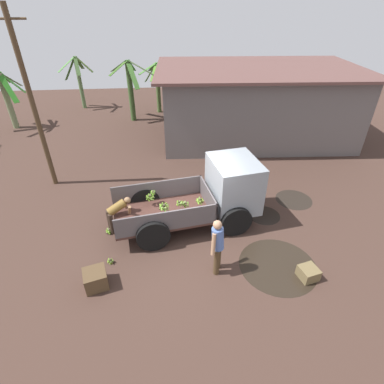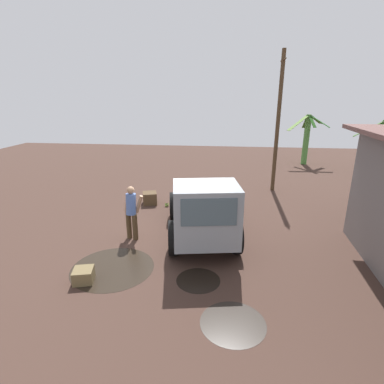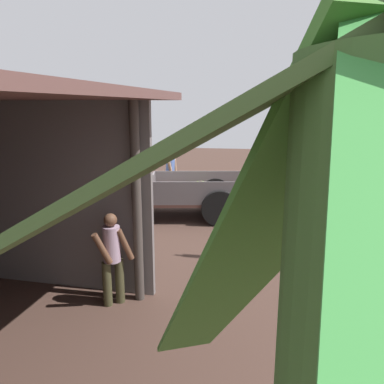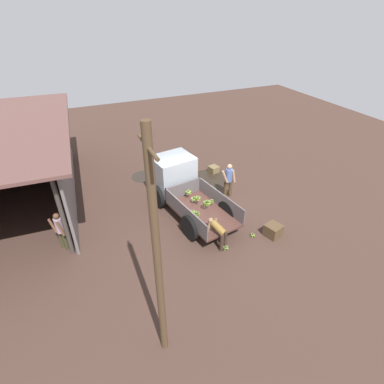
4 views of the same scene
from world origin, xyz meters
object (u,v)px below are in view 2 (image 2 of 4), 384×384
person_bystander_near_shed (371,214)px  cargo_truck (204,214)px  utility_pole (278,122)px  wooden_crate_1 (84,275)px  wooden_crate_0 (150,198)px  banana_bunch_on_ground_0 (199,204)px  person_worker_loading (203,193)px  person_foreground_visitor (131,210)px  banana_bunch_on_ground_1 (167,205)px

person_bystander_near_shed → cargo_truck: bearing=152.7°
cargo_truck → utility_pole: 7.01m
utility_pole → wooden_crate_1: bearing=-34.6°
wooden_crate_0 → wooden_crate_1: size_ratio=1.22×
cargo_truck → wooden_crate_0: cargo_truck is taller
utility_pole → wooden_crate_0: 6.59m
banana_bunch_on_ground_0 → person_worker_loading: bearing=31.4°
person_worker_loading → banana_bunch_on_ground_0: bearing=-172.8°
person_foreground_visitor → banana_bunch_on_ground_0: person_foreground_visitor is taller
person_foreground_visitor → banana_bunch_on_ground_0: (-3.11, 1.82, -0.85)m
cargo_truck → banana_bunch_on_ground_0: 3.66m
person_bystander_near_shed → wooden_crate_1: 8.35m
person_worker_loading → person_bystander_near_shed: person_bystander_near_shed is taller
person_worker_loading → wooden_crate_1: (5.21, -2.49, -0.51)m
person_worker_loading → wooden_crate_1: bearing=-49.7°
banana_bunch_on_ground_0 → banana_bunch_on_ground_1: (0.20, -1.31, -0.01)m
person_foreground_visitor → person_bystander_near_shed: bearing=-65.8°
person_worker_loading → banana_bunch_on_ground_1: 1.60m
banana_bunch_on_ground_1 → wooden_crate_0: (-0.25, -0.76, 0.16)m
cargo_truck → banana_bunch_on_ground_1: 3.86m
utility_pole → wooden_crate_0: (2.54, -5.34, -2.92)m
cargo_truck → utility_pole: (-6.07, 2.83, 2.07)m
person_bystander_near_shed → wooden_crate_1: person_bystander_near_shed is taller
person_bystander_near_shed → person_foreground_visitor: bearing=146.1°
person_worker_loading → cargo_truck: bearing=-19.5°
utility_pole → banana_bunch_on_ground_0: size_ratio=25.59×
utility_pole → banana_bunch_on_ground_0: (2.58, -3.27, -3.07)m
person_foreground_visitor → person_worker_loading: (-2.82, 2.00, -0.26)m
utility_pole → person_foreground_visitor: 7.95m
banana_bunch_on_ground_0 → banana_bunch_on_ground_1: banana_bunch_on_ground_0 is taller
person_foreground_visitor → banana_bunch_on_ground_1: bearing=9.1°
cargo_truck → person_foreground_visitor: size_ratio=2.80×
cargo_truck → banana_bunch_on_ground_0: cargo_truck is taller
person_worker_loading → banana_bunch_on_ground_0: size_ratio=4.52×
utility_pole → wooden_crate_0: size_ratio=11.01×
utility_pole → person_bystander_near_shed: (5.03, 2.16, -2.28)m
person_bystander_near_shed → banana_bunch_on_ground_0: person_bystander_near_shed is taller
banana_bunch_on_ground_0 → wooden_crate_0: (-0.04, -2.07, 0.15)m
cargo_truck → person_foreground_visitor: (-0.38, -2.26, -0.15)m
person_foreground_visitor → cargo_truck: bearing=-80.7°
banana_bunch_on_ground_1 → wooden_crate_1: size_ratio=0.41×
utility_pole → person_bystander_near_shed: bearing=23.2°
utility_pole → cargo_truck: bearing=-25.0°
cargo_truck → wooden_crate_1: bearing=-63.5°
person_worker_loading → utility_pole: bearing=108.6°
cargo_truck → person_bystander_near_shed: (-1.04, 4.99, -0.21)m
banana_bunch_on_ground_0 → cargo_truck: bearing=7.2°
banana_bunch_on_ground_0 → wooden_crate_1: wooden_crate_1 is taller
person_foreground_visitor → person_worker_loading: size_ratio=1.55×
person_bystander_near_shed → wooden_crate_0: bearing=122.6°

